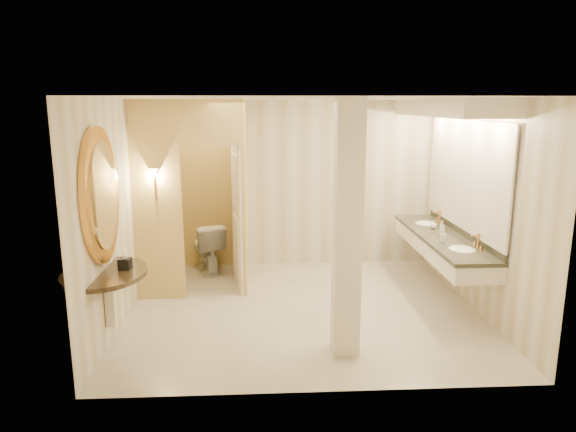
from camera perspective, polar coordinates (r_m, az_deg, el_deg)
name	(u,v)px	position (r m, az deg, el deg)	size (l,w,h in m)	color
floor	(303,309)	(6.86, 1.70, -10.25)	(4.50, 4.50, 0.00)	beige
ceiling	(305,98)	(6.33, 1.86, 12.92)	(4.50, 4.50, 0.00)	silver
wall_back	(294,184)	(8.43, 0.62, 3.56)	(4.50, 0.02, 2.70)	beige
wall_front	(323,253)	(4.53, 3.92, -4.15)	(4.50, 0.02, 2.70)	beige
wall_left	(123,210)	(6.66, -17.89, 0.62)	(0.02, 4.00, 2.70)	beige
wall_right	(478,206)	(7.02, 20.40, 1.01)	(0.02, 4.00, 2.70)	beige
toilet_closet	(221,193)	(7.41, -7.48, 2.52)	(1.50, 1.55, 2.70)	#E8DA79
wall_sconce	(155,175)	(6.94, -14.61, 4.47)	(0.14, 0.14, 0.42)	#C3893E
vanity	(448,180)	(7.24, 17.36, 3.79)	(0.75, 2.80, 2.09)	white
console_shelf	(103,228)	(5.75, -19.90, -1.31)	(1.10, 1.10, 2.00)	black
pillar	(347,231)	(5.35, 6.61, -1.64)	(0.28, 0.28, 2.70)	white
tissue_box	(125,264)	(5.86, -17.66, -5.09)	(0.12, 0.12, 0.12)	black
toilet	(207,247)	(8.30, -8.94, -3.42)	(0.45, 0.79, 0.80)	white
soap_bottle_a	(443,236)	(6.98, 16.84, -2.17)	(0.07, 0.07, 0.15)	beige
soap_bottle_b	(433,224)	(7.69, 15.86, -0.89)	(0.10, 0.10, 0.13)	silver
soap_bottle_c	(442,228)	(7.32, 16.74, -1.32)	(0.08, 0.08, 0.20)	#C6B28C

